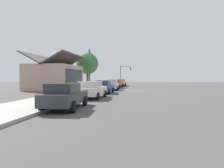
% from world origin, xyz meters
% --- Properties ---
extents(ground_plane, '(120.00, 120.00, 0.00)m').
position_xyz_m(ground_plane, '(0.00, 0.00, 0.00)').
color(ground_plane, '#4C4947').
extents(sidewalk_curb, '(60.00, 4.20, 0.16)m').
position_xyz_m(sidewalk_curb, '(0.00, 5.60, 0.08)').
color(sidewalk_curb, '#A3A099').
rests_on(sidewalk_curb, ground).
extents(car_charcoal, '(4.81, 2.14, 1.59)m').
position_xyz_m(car_charcoal, '(-18.27, 2.87, 0.82)').
color(car_charcoal, '#2D3035').
rests_on(car_charcoal, ground).
extents(car_ivory, '(4.87, 2.22, 1.59)m').
position_xyz_m(car_ivory, '(-11.68, 2.79, 0.82)').
color(car_ivory, silver).
rests_on(car_ivory, ground).
extents(car_navy, '(4.64, 2.02, 1.59)m').
position_xyz_m(car_navy, '(-5.44, 2.75, 0.81)').
color(car_navy, navy).
rests_on(car_navy, ground).
extents(car_silver, '(4.50, 2.18, 1.59)m').
position_xyz_m(car_silver, '(1.06, 2.64, 0.81)').
color(car_silver, silver).
rests_on(car_silver, ground).
extents(car_cherry, '(4.46, 2.27, 1.59)m').
position_xyz_m(car_cherry, '(7.41, 2.84, 0.81)').
color(car_cherry, red).
rests_on(car_cherry, ground).
extents(car_mustard, '(4.50, 2.14, 1.59)m').
position_xyz_m(car_mustard, '(13.77, 2.68, 0.81)').
color(car_mustard, gold).
rests_on(car_mustard, ground).
extents(car_skyblue, '(4.53, 2.17, 1.59)m').
position_xyz_m(car_skyblue, '(19.89, 2.89, 0.81)').
color(car_skyblue, '#8CB7E0').
rests_on(car_skyblue, ground).
extents(storefront_building, '(10.45, 6.71, 5.72)m').
position_xyz_m(storefront_building, '(1.49, 11.98, 2.09)').
color(storefront_building, tan).
rests_on(storefront_building, ground).
extents(shade_tree, '(4.24, 4.24, 6.82)m').
position_xyz_m(shade_tree, '(9.04, 8.64, 4.67)').
color(shade_tree, brown).
rests_on(shade_tree, ground).
extents(traffic_light_main, '(0.37, 2.79, 5.20)m').
position_xyz_m(traffic_light_main, '(24.11, 2.54, 3.49)').
color(traffic_light_main, '#383833').
rests_on(traffic_light_main, ground).
extents(utility_pole_wooden, '(1.80, 0.24, 7.50)m').
position_xyz_m(utility_pole_wooden, '(8.99, 8.20, 3.93)').
color(utility_pole_wooden, brown).
rests_on(utility_pole_wooden, ground).
extents(fire_hydrant_red, '(0.22, 0.22, 0.71)m').
position_xyz_m(fire_hydrant_red, '(5.08, 4.20, 0.50)').
color(fire_hydrant_red, red).
rests_on(fire_hydrant_red, sidewalk_curb).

